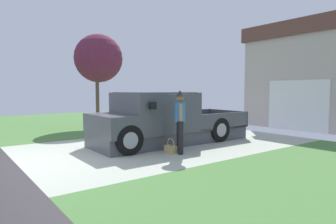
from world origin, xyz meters
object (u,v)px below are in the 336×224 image
Objects in this scene: person_with_hat at (180,117)px; handbag at (171,149)px; wheeled_trash_bin at (189,113)px; pickup_truck at (160,120)px; front_yard_tree at (98,57)px.

handbag is at bearing 83.25° from person_with_hat.
person_with_hat is at bearing 51.00° from handbag.
person_with_hat is 6.76m from wheeled_trash_bin.
person_with_hat is 1.69× the size of wheeled_trash_bin.
pickup_truck is at bearing 17.48° from person_with_hat.
handbag is (1.31, -0.58, -0.63)m from pickup_truck.
front_yard_tree is (-6.67, 0.92, 3.12)m from handbag.
handbag is 0.40× the size of wheeled_trash_bin.
front_yard_tree is at bearing -2.82° from pickup_truck.
pickup_truck is 1.54m from person_with_hat.
handbag is 0.09× the size of front_yard_tree.
pickup_truck is 5.91m from front_yard_tree.
handbag is 6.78m from wheeled_trash_bin.
pickup_truck is 13.06× the size of handbag.
pickup_truck is 3.12× the size of person_with_hat.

